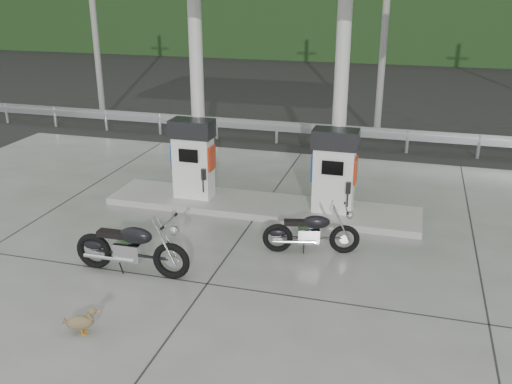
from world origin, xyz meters
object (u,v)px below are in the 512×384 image
(gas_pump_left, at_px, (193,159))
(duck, at_px, (80,323))
(motorcycle_right, at_px, (131,248))
(gas_pump_right, at_px, (334,171))
(motorcycle_left, at_px, (311,232))

(gas_pump_left, distance_m, duck, 5.43)
(gas_pump_left, relative_size, motorcycle_right, 0.90)
(gas_pump_right, distance_m, motorcycle_right, 4.62)
(gas_pump_right, relative_size, motorcycle_left, 1.06)
(motorcycle_right, distance_m, duck, 1.91)
(gas_pump_left, bearing_deg, gas_pump_right, 0.00)
(gas_pump_left, relative_size, gas_pump_right, 1.00)
(gas_pump_left, xyz_separation_m, duck, (0.32, -5.35, -0.87))
(motorcycle_left, xyz_separation_m, duck, (-2.74, -3.53, -0.23))
(motorcycle_left, distance_m, duck, 4.48)
(gas_pump_left, xyz_separation_m, motorcycle_right, (0.20, -3.47, -0.57))
(motorcycle_right, height_order, duck, motorcycle_right)
(motorcycle_left, xyz_separation_m, motorcycle_right, (-2.86, -1.65, 0.07))
(motorcycle_right, bearing_deg, duck, -87.07)
(motorcycle_right, xyz_separation_m, duck, (0.12, -1.88, -0.30))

